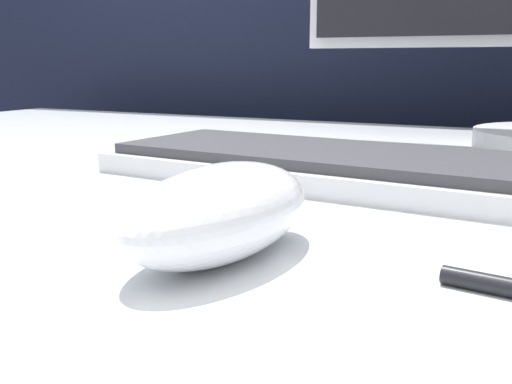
{
  "coord_description": "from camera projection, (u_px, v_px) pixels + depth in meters",
  "views": [
    {
      "loc": [
        0.12,
        -0.4,
        0.83
      ],
      "look_at": [
        -0.01,
        -0.12,
        0.77
      ],
      "focal_mm": 42.0,
      "sensor_mm": 36.0,
      "label": 1
    }
  ],
  "objects": [
    {
      "name": "computer_mouse_near",
      "position": [
        221.0,
        212.0,
        0.28
      ],
      "size": [
        0.07,
        0.13,
        0.04
      ],
      "rotation": [
        0.0,
        0.0,
        -0.12
      ],
      "color": "white",
      "rests_on": "desk"
    },
    {
      "name": "keyboard",
      "position": [
        341.0,
        166.0,
        0.46
      ],
      "size": [
        0.39,
        0.17,
        0.02
      ],
      "rotation": [
        0.0,
        0.0,
        -0.09
      ],
      "color": "silver",
      "rests_on": "desk"
    },
    {
      "name": "partition_panel",
      "position": [
        461.0,
        187.0,
        0.98
      ],
      "size": [
        5.0,
        0.03,
        1.26
      ],
      "color": "black",
      "rests_on": "ground_plane"
    }
  ]
}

